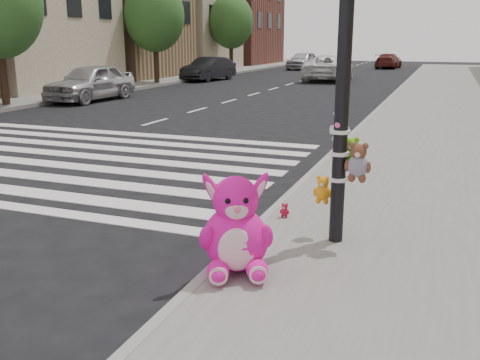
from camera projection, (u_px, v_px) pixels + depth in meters
The scene contains 17 objects.
ground at pixel (56, 279), 5.63m from camera, with size 120.00×120.00×0.00m, color black.
sidewalk_far at pixel (100, 85), 28.33m from camera, with size 6.00×80.00×0.14m, color slate.
curb_edge at pixel (356, 132), 14.11m from camera, with size 0.12×80.00×0.15m, color gray.
crosswalk at pixel (47, 152), 11.87m from camera, with size 11.00×6.00×0.01m, color silver, non-canonical shape.
bld_far_c at pixel (126, 13), 33.43m from camera, with size 6.00×8.00×8.00m, color #977650.
bld_far_d at pixel (189, 5), 41.30m from camera, with size 6.00×8.00×10.00m, color #B9A98E.
bld_far_e at pixel (240, 17), 51.37m from camera, with size 6.00×10.00×9.00m, color brown.
signal_pole at pixel (345, 100), 5.90m from camera, with size 0.69×0.49×4.00m.
tree_far_b at pixel (154, 16), 28.42m from camera, with size 3.20×3.20×5.44m.
tree_far_c at pixel (231, 22), 38.36m from camera, with size 3.20×3.20×5.44m.
pink_bunny at pixel (236, 231), 5.37m from camera, with size 0.90×0.96×1.06m.
red_teddy at pixel (285, 210), 7.11m from camera, with size 0.13×0.09×0.19m, color #B51230, non-canonical shape.
car_silver_far at pixel (91, 82), 21.60m from camera, with size 1.75×4.35×1.48m, color #BCBDC1.
car_dark_far at pixel (209, 69), 32.16m from camera, with size 1.48×4.23×1.39m, color black.
car_white_near at pixel (329, 68), 32.01m from camera, with size 2.52×5.46×1.52m, color silver.
car_maroon_near at pixel (388, 61), 45.59m from camera, with size 1.75×4.29×1.25m, color #5D201A.
car_silver_deep at pixel (303, 60), 43.95m from camera, with size 1.72×4.28×1.46m, color silver.
Camera 1 is at (3.66, -4.14, 2.45)m, focal length 40.00 mm.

